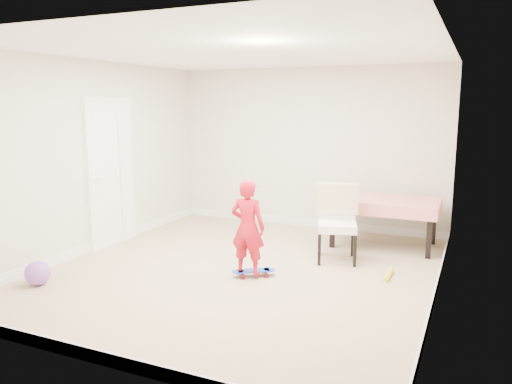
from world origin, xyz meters
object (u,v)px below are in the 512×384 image
at_px(child, 248,230).
at_px(balloon, 38,273).
at_px(skateboard, 254,273).
at_px(dining_chair, 337,224).
at_px(dining_table, 384,222).

bearing_deg(child, balloon, 27.36).
height_order(child, balloon, child).
bearing_deg(skateboard, dining_chair, 18.97).
bearing_deg(dining_chair, balloon, -158.40).
height_order(dining_table, child, child).
relative_size(dining_table, dining_chair, 1.50).
bearing_deg(skateboard, balloon, 176.59).
height_order(skateboard, child, child).
bearing_deg(child, dining_chair, -130.27).
bearing_deg(skateboard, child, -168.90).
relative_size(dining_table, skateboard, 2.89).
xyz_separation_m(dining_table, child, (-1.21, -2.01, 0.22)).
bearing_deg(skateboard, dining_table, 24.84).
bearing_deg(balloon, child, 30.61).
bearing_deg(dining_table, child, -121.32).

